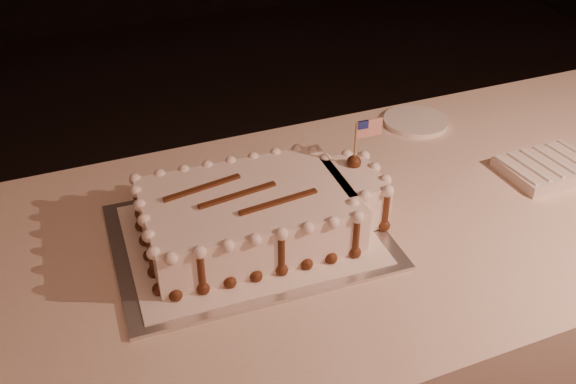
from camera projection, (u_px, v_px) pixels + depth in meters
name	position (u px, v px, depth m)	size (l,w,h in m)	color
banquet_table	(333.00, 351.00, 1.47)	(2.40, 0.80, 0.75)	beige
cake_board	(249.00, 236.00, 1.22)	(0.50, 0.38, 0.01)	beige
doily	(249.00, 234.00, 1.21)	(0.45, 0.34, 0.00)	white
sheet_cake	(262.00, 212.00, 1.19)	(0.48, 0.29, 0.19)	white
napkin_stack	(547.00, 168.00, 1.40)	(0.20, 0.14, 0.03)	silver
side_plate	(416.00, 121.00, 1.59)	(0.16, 0.16, 0.01)	white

